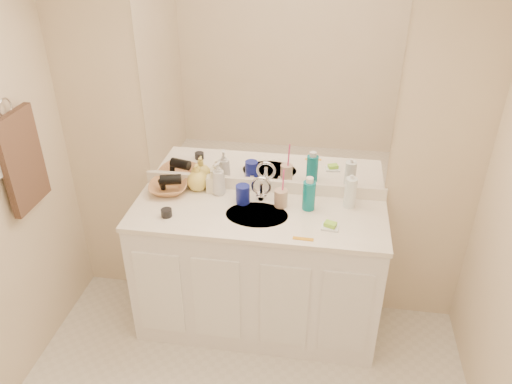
{
  "coord_description": "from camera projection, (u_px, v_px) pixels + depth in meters",
  "views": [
    {
      "loc": [
        0.37,
        -1.42,
        2.47
      ],
      "look_at": [
        0.0,
        0.97,
        1.05
      ],
      "focal_mm": 35.0,
      "sensor_mm": 36.0,
      "label": 1
    }
  ],
  "objects": [
    {
      "name": "green_soap",
      "position": [
        330.0,
        224.0,
        2.79
      ],
      "size": [
        0.08,
        0.07,
        0.02
      ],
      "primitive_type": "cube",
      "rotation": [
        0.0,
        0.0,
        -0.36
      ],
      "color": "#93E237",
      "rests_on": "soap_dish"
    },
    {
      "name": "faucet",
      "position": [
        261.0,
        191.0,
        3.04
      ],
      "size": [
        0.02,
        0.02,
        0.11
      ],
      "primitive_type": "cylinder",
      "color": "silver",
      "rests_on": "countertop"
    },
    {
      "name": "blue_mug",
      "position": [
        243.0,
        194.0,
        3.01
      ],
      "size": [
        0.09,
        0.09,
        0.12
      ],
      "primitive_type": "cylinder",
      "rotation": [
        0.0,
        0.0,
        -0.09
      ],
      "color": "navy",
      "rests_on": "countertop"
    },
    {
      "name": "clear_pump_bottle",
      "position": [
        350.0,
        193.0,
        2.95
      ],
      "size": [
        0.09,
        0.09,
        0.19
      ],
      "primitive_type": "cylinder",
      "rotation": [
        0.0,
        0.0,
        -0.28
      ],
      "color": "white",
      "rests_on": "countertop"
    },
    {
      "name": "soap_bottle_yellow",
      "position": [
        197.0,
        177.0,
        3.13
      ],
      "size": [
        0.15,
        0.15,
        0.17
      ],
      "primitive_type": "imported",
      "rotation": [
        0.0,
        0.0,
        -0.08
      ],
      "color": "#E2CB58",
      "rests_on": "countertop"
    },
    {
      "name": "vanity_cabinet",
      "position": [
        257.0,
        273.0,
        3.16
      ],
      "size": [
        1.5,
        0.55,
        0.85
      ],
      "primitive_type": "cube",
      "color": "white",
      "rests_on": "floor"
    },
    {
      "name": "soap_dish",
      "position": [
        330.0,
        227.0,
        2.79
      ],
      "size": [
        0.1,
        0.09,
        0.01
      ],
      "primitive_type": "cube",
      "rotation": [
        0.0,
        0.0,
        -0.09
      ],
      "color": "white",
      "rests_on": "countertop"
    },
    {
      "name": "towel_ring",
      "position": [
        5.0,
        108.0,
        2.55
      ],
      "size": [
        0.01,
        0.11,
        0.11
      ],
      "primitive_type": "torus",
      "rotation": [
        0.0,
        1.57,
        0.0
      ],
      "color": "silver",
      "rests_on": "wall_left"
    },
    {
      "name": "soap_bottle_cream",
      "position": [
        213.0,
        180.0,
        3.11
      ],
      "size": [
        0.07,
        0.08,
        0.16
      ],
      "primitive_type": "imported",
      "rotation": [
        0.0,
        0.0,
        0.02
      ],
      "color": "beige",
      "rests_on": "countertop"
    },
    {
      "name": "orange_comb",
      "position": [
        303.0,
        239.0,
        2.7
      ],
      "size": [
        0.11,
        0.03,
        0.0
      ],
      "primitive_type": "cube",
      "rotation": [
        0.0,
        0.0,
        -0.03
      ],
      "color": "orange",
      "rests_on": "countertop"
    },
    {
      "name": "mouthwash_bottle",
      "position": [
        309.0,
        196.0,
        2.93
      ],
      "size": [
        0.09,
        0.09,
        0.18
      ],
      "primitive_type": "cylinder",
      "rotation": [
        0.0,
        0.0,
        0.15
      ],
      "color": "#0A7481",
      "rests_on": "countertop"
    },
    {
      "name": "countertop",
      "position": [
        257.0,
        215.0,
        2.94
      ],
      "size": [
        1.52,
        0.57,
        0.03
      ],
      "primitive_type": "cube",
      "color": "white",
      "rests_on": "vanity_cabinet"
    },
    {
      "name": "hair_dryer",
      "position": [
        171.0,
        180.0,
        3.1
      ],
      "size": [
        0.14,
        0.1,
        0.06
      ],
      "primitive_type": "cylinder",
      "rotation": [
        0.0,
        1.57,
        0.25
      ],
      "color": "black",
      "rests_on": "wicker_basket"
    },
    {
      "name": "wicker_basket",
      "position": [
        168.0,
        188.0,
        3.13
      ],
      "size": [
        0.28,
        0.28,
        0.06
      ],
      "primitive_type": "imported",
      "rotation": [
        0.0,
        0.0,
        0.18
      ],
      "color": "#B37748",
      "rests_on": "countertop"
    },
    {
      "name": "soap_bottle_white",
      "position": [
        219.0,
        178.0,
        3.07
      ],
      "size": [
        0.1,
        0.1,
        0.22
      ],
      "primitive_type": "imported",
      "rotation": [
        0.0,
        0.0,
        -0.25
      ],
      "color": "silver",
      "rests_on": "countertop"
    },
    {
      "name": "backsplash",
      "position": [
        264.0,
        185.0,
        3.14
      ],
      "size": [
        1.52,
        0.03,
        0.08
      ],
      "primitive_type": "cube",
      "color": "white",
      "rests_on": "countertop"
    },
    {
      "name": "hand_towel",
      "position": [
        23.0,
        161.0,
        2.7
      ],
      "size": [
        0.04,
        0.32,
        0.55
      ],
      "primitive_type": "cube",
      "color": "#302119",
      "rests_on": "towel_ring"
    },
    {
      "name": "toothbrush",
      "position": [
        283.0,
        184.0,
        2.92
      ],
      "size": [
        0.02,
        0.04,
        0.2
      ],
      "primitive_type": "cylinder",
      "rotation": [
        0.14,
        0.0,
        0.28
      ],
      "color": "#EF3E85",
      "rests_on": "tan_cup"
    },
    {
      "name": "sink_basin",
      "position": [
        257.0,
        216.0,
        2.92
      ],
      "size": [
        0.37,
        0.37,
        0.02
      ],
      "primitive_type": "cylinder",
      "color": "silver",
      "rests_on": "countertop"
    },
    {
      "name": "wall_back",
      "position": [
        264.0,
        144.0,
        3.01
      ],
      "size": [
        2.6,
        0.02,
        2.4
      ],
      "primitive_type": "cube",
      "color": "beige",
      "rests_on": "floor"
    },
    {
      "name": "mirror",
      "position": [
        265.0,
        86.0,
        2.82
      ],
      "size": [
        1.48,
        0.01,
        1.2
      ],
      "primitive_type": "cube",
      "color": "white",
      "rests_on": "wall_back"
    },
    {
      "name": "tan_cup",
      "position": [
        281.0,
        198.0,
        2.97
      ],
      "size": [
        0.08,
        0.08,
        0.11
      ],
      "primitive_type": "cylinder",
      "rotation": [
        0.0,
        0.0,
        0.07
      ],
      "color": "tan",
      "rests_on": "countertop"
    },
    {
      "name": "dark_jar",
      "position": [
        166.0,
        213.0,
        2.89
      ],
      "size": [
        0.08,
        0.08,
        0.05
      ],
      "primitive_type": "cylinder",
      "rotation": [
        0.0,
        0.0,
        0.2
      ],
      "color": "black",
      "rests_on": "countertop"
    }
  ]
}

